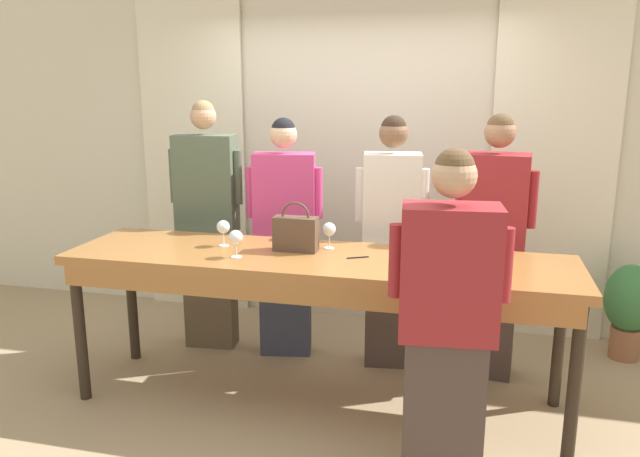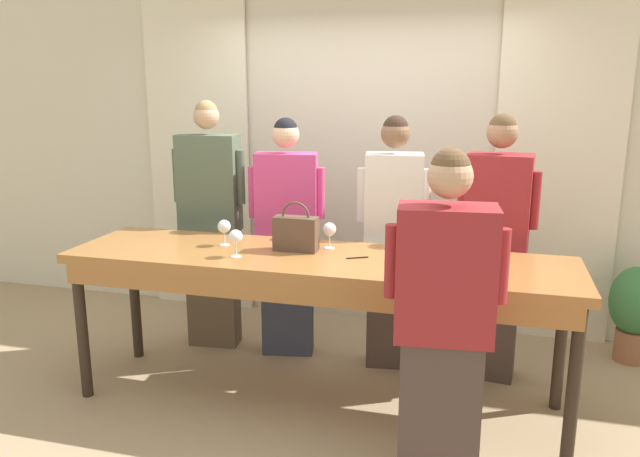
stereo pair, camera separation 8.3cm
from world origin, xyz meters
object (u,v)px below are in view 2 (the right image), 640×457
handbag (296,233)px  wine_glass_center_mid (468,247)px  wine_glass_center_right (445,235)px  potted_plant (634,307)px  wine_glass_center_left (329,230)px  guest_striped_shirt (495,248)px  guest_cream_sweater (392,242)px  wine_glass_front_mid (489,250)px  guest_pink_top (287,237)px  wine_bottle (466,237)px  tasting_bar (316,271)px  wine_glass_front_right (236,237)px  wine_glass_front_left (224,227)px  host_pouring (443,327)px  guest_olive_jacket (211,224)px

handbag → wine_glass_center_mid: handbag is taller
handbag → wine_glass_center_right: bearing=9.5°
potted_plant → wine_glass_center_left: bearing=-153.9°
guest_striped_shirt → guest_cream_sweater: bearing=180.0°
wine_glass_center_left → wine_glass_center_right: size_ratio=1.00×
wine_glass_front_mid → guest_pink_top: bearing=152.8°
handbag → guest_cream_sweater: 0.80m
wine_bottle → wine_glass_front_mid: wine_bottle is taller
tasting_bar → wine_glass_front_mid: bearing=-1.4°
handbag → wine_glass_front_right: size_ratio=1.86×
guest_cream_sweater → wine_glass_front_left: bearing=-149.3°
handbag → host_pouring: 1.23m
handbag → tasting_bar: bearing=-33.5°
handbag → guest_striped_shirt: bearing=26.5°
wine_bottle → guest_olive_jacket: 1.93m
wine_glass_front_mid → guest_olive_jacket: bearing=160.2°
handbag → host_pouring: (0.95, -0.75, -0.22)m
guest_pink_top → wine_glass_front_mid: bearing=-27.2°
wine_bottle → guest_cream_sweater: size_ratio=0.19×
wine_bottle → guest_cream_sweater: (-0.51, 0.47, -0.18)m
wine_glass_center_mid → guest_olive_jacket: size_ratio=0.09×
guest_striped_shirt → wine_glass_center_left: bearing=-154.0°
wine_glass_front_right → wine_bottle: bearing=14.8°
guest_pink_top → potted_plant: bearing=11.4°
wine_glass_front_mid → potted_plant: (1.04, 1.21, -0.67)m
guest_pink_top → guest_cream_sweater: (0.76, -0.00, 0.01)m
tasting_bar → guest_striped_shirt: guest_striped_shirt is taller
wine_glass_center_right → potted_plant: (1.29, 0.94, -0.67)m
tasting_bar → guest_olive_jacket: bearing=145.2°
wine_glass_center_right → guest_cream_sweater: 0.61m
wine_glass_center_right → guest_striped_shirt: bearing=56.1°
wine_glass_front_left → guest_cream_sweater: guest_cream_sweater is taller
handbag → guest_cream_sweater: size_ratio=0.17×
tasting_bar → wine_glass_center_right: 0.81m
wine_bottle → handbag: wine_bottle is taller
wine_glass_center_right → guest_striped_shirt: size_ratio=0.09×
wine_bottle → wine_glass_center_mid: bearing=-85.2°
wine_glass_center_mid → potted_plant: (1.15, 1.18, -0.67)m
wine_glass_front_left → guest_cream_sweater: bearing=30.7°
wine_glass_front_left → wine_glass_front_right: size_ratio=1.00×
tasting_bar → guest_cream_sweater: size_ratio=1.73×
wine_glass_front_mid → wine_glass_front_right: bearing=-176.1°
tasting_bar → host_pouring: host_pouring is taller
wine_bottle → wine_glass_center_right: wine_bottle is taller
potted_plant → guest_striped_shirt: bearing=-153.7°
host_pouring → handbag: bearing=141.8°
wine_bottle → guest_striped_shirt: (0.18, 0.47, -0.18)m
wine_bottle → host_pouring: 0.91m
guest_pink_top → tasting_bar: bearing=-59.7°
wine_glass_center_mid → wine_glass_front_mid: bearing=-16.5°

